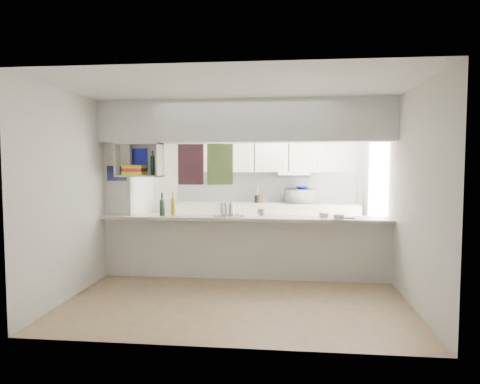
# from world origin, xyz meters

# --- Properties ---
(floor) EXTENTS (4.80, 4.80, 0.00)m
(floor) POSITION_xyz_m (0.00, 0.00, 0.00)
(floor) COLOR #8B6F50
(floor) RESTS_ON ground
(ceiling) EXTENTS (4.80, 4.80, 0.00)m
(ceiling) POSITION_xyz_m (0.00, 0.00, 2.60)
(ceiling) COLOR white
(ceiling) RESTS_ON wall_back
(wall_back) EXTENTS (4.20, 0.00, 4.20)m
(wall_back) POSITION_xyz_m (0.00, 2.40, 1.30)
(wall_back) COLOR silver
(wall_back) RESTS_ON floor
(wall_left) EXTENTS (0.00, 4.80, 4.80)m
(wall_left) POSITION_xyz_m (-2.10, 0.00, 1.30)
(wall_left) COLOR silver
(wall_left) RESTS_ON floor
(wall_right) EXTENTS (0.00, 4.80, 4.80)m
(wall_right) POSITION_xyz_m (2.10, 0.00, 1.30)
(wall_right) COLOR silver
(wall_right) RESTS_ON floor
(servery_partition) EXTENTS (4.20, 0.50, 2.60)m
(servery_partition) POSITION_xyz_m (-0.17, 0.00, 1.66)
(servery_partition) COLOR silver
(servery_partition) RESTS_ON floor
(cubby_shelf) EXTENTS (0.65, 0.35, 0.50)m
(cubby_shelf) POSITION_xyz_m (-1.57, -0.06, 1.71)
(cubby_shelf) COLOR white
(cubby_shelf) RESTS_ON bulkhead
(kitchen_run) EXTENTS (3.60, 0.63, 2.24)m
(kitchen_run) POSITION_xyz_m (0.16, 2.14, 0.83)
(kitchen_run) COLOR beige
(kitchen_run) RESTS_ON floor
(microwave) EXTENTS (0.57, 0.48, 0.27)m
(microwave) POSITION_xyz_m (0.87, 2.13, 1.06)
(microwave) COLOR white
(microwave) RESTS_ON bench_top
(bowl) EXTENTS (0.24, 0.24, 0.06)m
(bowl) POSITION_xyz_m (0.91, 2.15, 1.22)
(bowl) COLOR #0D1292
(bowl) RESTS_ON microwave
(dish_rack) EXTENTS (0.52, 0.45, 0.23)m
(dish_rack) POSITION_xyz_m (-0.24, -0.03, 1.01)
(dish_rack) COLOR silver
(dish_rack) RESTS_ON breakfast_bar
(cup) EXTENTS (0.14, 0.14, 0.10)m
(cup) POSITION_xyz_m (0.25, -0.07, 0.99)
(cup) COLOR white
(cup) RESTS_ON dish_rack
(wine_bottles) EXTENTS (0.23, 0.16, 0.36)m
(wine_bottles) POSITION_xyz_m (-1.15, -0.01, 1.05)
(wine_bottles) COLOR black
(wine_bottles) RESTS_ON breakfast_bar
(plastic_tubs) EXTENTS (0.49, 0.22, 0.07)m
(plastic_tubs) POSITION_xyz_m (1.23, -0.05, 0.95)
(plastic_tubs) COLOR silver
(plastic_tubs) RESTS_ON breakfast_bar
(utensil_jar) EXTENTS (0.11, 0.11, 0.15)m
(utensil_jar) POSITION_xyz_m (0.04, 2.15, 0.99)
(utensil_jar) COLOR black
(utensil_jar) RESTS_ON bench_top
(knife_block) EXTENTS (0.11, 0.09, 0.19)m
(knife_block) POSITION_xyz_m (0.12, 2.18, 1.02)
(knife_block) COLOR brown
(knife_block) RESTS_ON bench_top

